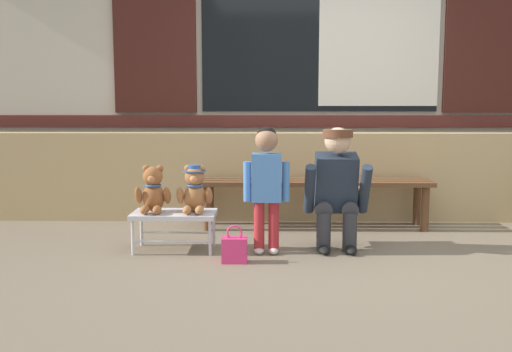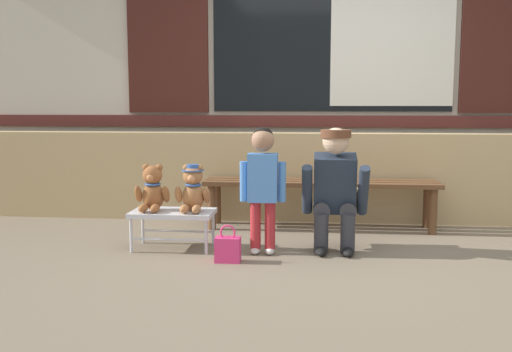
% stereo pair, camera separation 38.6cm
% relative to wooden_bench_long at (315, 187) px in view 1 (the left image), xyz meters
% --- Properties ---
extents(ground_plane, '(60.00, 60.00, 0.00)m').
position_rel_wooden_bench_long_xyz_m(ground_plane, '(0.10, -1.06, -0.37)').
color(ground_plane, '#756651').
extents(brick_low_wall, '(7.86, 0.25, 0.85)m').
position_rel_wooden_bench_long_xyz_m(brick_low_wall, '(0.10, 0.37, 0.05)').
color(brick_low_wall, tan).
rests_on(brick_low_wall, ground).
extents(shop_facade, '(8.02, 0.26, 3.37)m').
position_rel_wooden_bench_long_xyz_m(shop_facade, '(0.10, 0.88, 1.33)').
color(shop_facade, beige).
rests_on(shop_facade, ground).
extents(wooden_bench_long, '(2.10, 0.40, 0.44)m').
position_rel_wooden_bench_long_xyz_m(wooden_bench_long, '(0.00, 0.00, 0.00)').
color(wooden_bench_long, brown).
rests_on(wooden_bench_long, ground).
extents(small_display_bench, '(0.64, 0.36, 0.30)m').
position_rel_wooden_bench_long_xyz_m(small_display_bench, '(-1.15, -0.85, -0.11)').
color(small_display_bench, silver).
rests_on(small_display_bench, ground).
extents(teddy_bear_plain, '(0.28, 0.26, 0.36)m').
position_rel_wooden_bench_long_xyz_m(teddy_bear_plain, '(-1.31, -0.85, 0.09)').
color(teddy_bear_plain, '#93562D').
rests_on(teddy_bear_plain, small_display_bench).
extents(teddy_bear_with_hat, '(0.28, 0.27, 0.36)m').
position_rel_wooden_bench_long_xyz_m(teddy_bear_with_hat, '(-0.99, -0.85, 0.10)').
color(teddy_bear_with_hat, '#A86B3D').
rests_on(teddy_bear_with_hat, small_display_bench).
extents(child_standing, '(0.35, 0.18, 0.96)m').
position_rel_wooden_bench_long_xyz_m(child_standing, '(-0.44, -0.93, 0.22)').
color(child_standing, '#B7282D').
rests_on(child_standing, ground).
extents(adult_crouching, '(0.50, 0.49, 0.95)m').
position_rel_wooden_bench_long_xyz_m(adult_crouching, '(0.11, -0.77, 0.11)').
color(adult_crouching, '#333338').
rests_on(adult_crouching, ground).
extents(handbag_on_ground, '(0.18, 0.11, 0.27)m').
position_rel_wooden_bench_long_xyz_m(handbag_on_ground, '(-0.66, -1.19, -0.28)').
color(handbag_on_ground, '#E53370').
rests_on(handbag_on_ground, ground).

